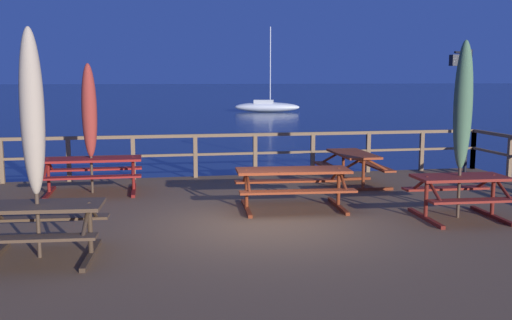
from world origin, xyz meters
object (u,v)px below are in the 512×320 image
at_px(picnic_table_mid_right, 91,167).
at_px(picnic_table_front_right, 353,162).
at_px(sailboat_distant, 267,106).
at_px(picnic_table_back_right, 40,220).
at_px(patio_umbrella_short_mid, 89,111).
at_px(patio_umbrella_short_back, 463,106).
at_px(picnic_table_mid_left, 293,180).
at_px(lamp_post_hooked, 463,92).
at_px(picnic_table_mid_centre, 460,188).
at_px(patio_umbrella_short_front, 32,113).

bearing_deg(picnic_table_mid_right, picnic_table_front_right, -1.66).
bearing_deg(sailboat_distant, picnic_table_back_right, -105.55).
distance_m(picnic_table_back_right, patio_umbrella_short_mid, 4.84).
relative_size(patio_umbrella_short_mid, sailboat_distant, 0.36).
distance_m(patio_umbrella_short_mid, sailboat_distant, 41.71).
distance_m(picnic_table_front_right, patio_umbrella_short_back, 3.72).
xyz_separation_m(picnic_table_back_right, picnic_table_mid_left, (4.18, 2.36, 0.01)).
xyz_separation_m(lamp_post_hooked, sailboat_distant, (2.87, 38.89, -2.24)).
xyz_separation_m(picnic_table_mid_centre, patio_umbrella_short_back, (0.01, 0.06, 1.44)).
xyz_separation_m(picnic_table_mid_centre, picnic_table_mid_left, (-2.71, 1.31, 0.02)).
xyz_separation_m(picnic_table_back_right, patio_umbrella_short_mid, (0.27, 4.67, 1.22)).
xyz_separation_m(picnic_table_front_right, sailboat_distant, (6.25, 40.06, -0.69)).
bearing_deg(sailboat_distant, lamp_post_hooked, -94.22).
height_order(picnic_table_front_right, lamp_post_hooked, lamp_post_hooked).
bearing_deg(patio_umbrella_short_mid, picnic_table_mid_centre, -28.65).
bearing_deg(patio_umbrella_short_back, patio_umbrella_short_mid, 151.83).
relative_size(picnic_table_back_right, patio_umbrella_short_front, 0.57).
height_order(patio_umbrella_short_back, sailboat_distant, sailboat_distant).
relative_size(picnic_table_mid_left, patio_umbrella_short_back, 0.71).
xyz_separation_m(picnic_table_back_right, sailboat_distant, (12.39, 44.53, -0.68)).
relative_size(picnic_table_front_right, sailboat_distant, 0.23).
height_order(picnic_table_back_right, picnic_table_mid_left, same).
relative_size(picnic_table_mid_centre, picnic_table_mid_right, 0.78).
relative_size(picnic_table_front_right, lamp_post_hooked, 0.55).
distance_m(picnic_table_back_right, sailboat_distant, 46.23).
height_order(patio_umbrella_short_front, sailboat_distant, sailboat_distant).
distance_m(picnic_table_back_right, picnic_table_front_right, 7.60).
distance_m(picnic_table_back_right, picnic_table_mid_centre, 6.97).
bearing_deg(sailboat_distant, picnic_table_front_right, -98.86).
distance_m(patio_umbrella_short_front, sailboat_distant, 46.24).
relative_size(picnic_table_mid_centre, patio_umbrella_short_mid, 0.60).
bearing_deg(sailboat_distant, picnic_table_mid_right, -106.90).
height_order(lamp_post_hooked, sailboat_distant, sailboat_distant).
distance_m(picnic_table_front_right, patio_umbrella_short_mid, 6.00).
bearing_deg(picnic_table_mid_left, picnic_table_front_right, 47.02).
bearing_deg(picnic_table_mid_centre, picnic_table_back_right, -171.29).
bearing_deg(picnic_table_mid_centre, sailboat_distant, 82.79).
bearing_deg(patio_umbrella_short_mid, picnic_table_front_right, -1.94).
relative_size(picnic_table_mid_left, sailboat_distant, 0.29).
distance_m(patio_umbrella_short_front, patio_umbrella_short_back, 7.02).
bearing_deg(lamp_post_hooked, patio_umbrella_short_back, -120.04).
distance_m(picnic_table_mid_centre, sailboat_distant, 43.83).
distance_m(picnic_table_mid_right, picnic_table_front_right, 5.88).
bearing_deg(picnic_table_mid_right, patio_umbrella_short_mid, 77.70).
xyz_separation_m(picnic_table_back_right, picnic_table_mid_right, (0.27, 4.64, 0.01)).
relative_size(patio_umbrella_short_front, sailboat_distant, 0.41).
relative_size(picnic_table_front_right, patio_umbrella_short_back, 0.56).
height_order(picnic_table_mid_centre, picnic_table_mid_right, same).
xyz_separation_m(picnic_table_mid_right, sailboat_distant, (12.12, 39.89, -0.70)).
bearing_deg(sailboat_distant, picnic_table_mid_centre, -97.21).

